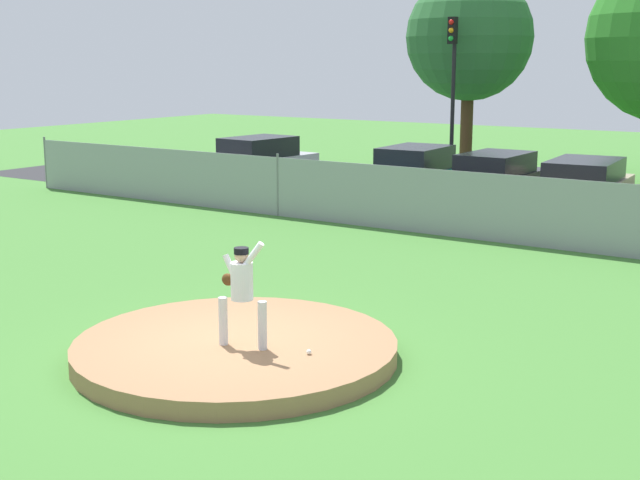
# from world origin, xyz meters

# --- Properties ---
(ground_plane) EXTENTS (80.00, 80.00, 0.00)m
(ground_plane) POSITION_xyz_m (0.00, 6.00, 0.00)
(ground_plane) COLOR #427A33
(asphalt_strip) EXTENTS (44.00, 7.00, 0.01)m
(asphalt_strip) POSITION_xyz_m (0.00, 14.50, 0.00)
(asphalt_strip) COLOR #2B2B2D
(asphalt_strip) RESTS_ON ground_plane
(pitchers_mound) EXTENTS (4.77, 4.77, 0.27)m
(pitchers_mound) POSITION_xyz_m (0.00, 0.00, 0.13)
(pitchers_mound) COLOR #99704C
(pitchers_mound) RESTS_ON ground_plane
(pitcher_youth) EXTENTS (0.78, 0.32, 1.58)m
(pitcher_youth) POSITION_xyz_m (0.27, -0.17, 1.16)
(pitcher_youth) COLOR silver
(pitcher_youth) RESTS_ON pitchers_mound
(baseball) EXTENTS (0.07, 0.07, 0.07)m
(baseball) POSITION_xyz_m (1.26, 0.08, 0.31)
(baseball) COLOR white
(baseball) RESTS_ON pitchers_mound
(chainlink_fence) EXTENTS (33.12, 0.07, 1.76)m
(chainlink_fence) POSITION_xyz_m (0.00, 10.00, 0.83)
(chainlink_fence) COLOR gray
(chainlink_fence) RESTS_ON ground_plane
(parked_car_silver) EXTENTS (2.15, 4.60, 1.73)m
(parked_car_silver) POSITION_xyz_m (-10.57, 14.23, 0.82)
(parked_car_silver) COLOR #B7BABF
(parked_car_silver) RESTS_ON ground_plane
(parked_car_champagne) EXTENTS (2.18, 4.92, 1.68)m
(parked_car_champagne) POSITION_xyz_m (0.77, 14.02, 0.81)
(parked_car_champagne) COLOR tan
(parked_car_champagne) RESTS_ON ground_plane
(parked_car_teal) EXTENTS (2.04, 4.48, 1.71)m
(parked_car_teal) POSITION_xyz_m (-4.60, 14.43, 0.81)
(parked_car_teal) COLOR #146066
(parked_car_teal) RESTS_ON ground_plane
(parked_car_charcoal) EXTENTS (1.84, 4.43, 1.70)m
(parked_car_charcoal) POSITION_xyz_m (-1.85, 14.16, 0.81)
(parked_car_charcoal) COLOR #232328
(parked_car_charcoal) RESTS_ON ground_plane
(traffic_light_near) EXTENTS (0.28, 0.46, 5.76)m
(traffic_light_near) POSITION_xyz_m (-5.26, 18.33, 3.87)
(traffic_light_near) COLOR black
(traffic_light_near) RESTS_ON ground_plane
(tree_tall_centre) EXTENTS (4.70, 4.70, 7.52)m
(tree_tall_centre) POSITION_xyz_m (-5.90, 21.05, 5.14)
(tree_tall_centre) COLOR #4C331E
(tree_tall_centre) RESTS_ON ground_plane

